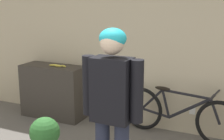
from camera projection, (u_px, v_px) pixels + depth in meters
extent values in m
cube|color=beige|center=(156.00, 38.00, 4.27)|extent=(8.00, 0.06, 2.60)
cube|color=white|center=(192.00, 110.00, 4.23)|extent=(0.08, 0.01, 0.12)
cube|color=#38332D|center=(53.00, 91.00, 4.88)|extent=(1.00, 0.41, 0.82)
cube|color=black|center=(112.00, 90.00, 2.71)|extent=(0.35, 0.22, 0.57)
cylinder|color=black|center=(89.00, 85.00, 2.80)|extent=(0.11, 0.11, 0.54)
cylinder|color=black|center=(137.00, 91.00, 2.62)|extent=(0.11, 0.11, 0.54)
sphere|color=beige|center=(112.00, 43.00, 2.62)|extent=(0.21, 0.21, 0.21)
ellipsoid|color=#23B7CC|center=(113.00, 38.00, 2.63)|extent=(0.24, 0.22, 0.18)
torus|color=black|center=(142.00, 108.00, 4.41)|extent=(0.62, 0.13, 0.61)
torus|color=black|center=(220.00, 124.00, 3.85)|extent=(0.62, 0.13, 0.61)
cylinder|color=black|center=(155.00, 113.00, 4.31)|extent=(0.41, 0.09, 0.08)
cylinder|color=black|center=(152.00, 99.00, 4.30)|extent=(0.33, 0.08, 0.35)
cylinder|color=black|center=(166.00, 104.00, 4.20)|extent=(0.14, 0.05, 0.38)
cylinder|color=black|center=(189.00, 109.00, 4.03)|extent=(0.56, 0.12, 0.39)
cylinder|color=black|center=(186.00, 94.00, 4.02)|extent=(0.64, 0.12, 0.05)
cylinder|color=black|center=(215.00, 112.00, 3.85)|extent=(0.16, 0.06, 0.32)
cylinder|color=black|center=(213.00, 97.00, 3.83)|extent=(0.07, 0.04, 0.08)
cylinder|color=black|center=(215.00, 95.00, 3.82)|extent=(0.09, 0.46, 0.02)
ellipsoid|color=black|center=(163.00, 88.00, 4.18)|extent=(0.23, 0.11, 0.05)
ellipsoid|color=#EAD64C|center=(58.00, 66.00, 4.70)|extent=(0.14, 0.03, 0.03)
ellipsoid|color=#EAD64C|center=(53.00, 65.00, 4.75)|extent=(0.13, 0.08, 0.03)
ellipsoid|color=#EAD64C|center=(64.00, 66.00, 4.67)|extent=(0.13, 0.08, 0.03)
sphere|color=brown|center=(51.00, 65.00, 4.78)|extent=(0.02, 0.02, 0.02)
sphere|color=#2D6B2D|center=(45.00, 132.00, 3.56)|extent=(0.35, 0.35, 0.35)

